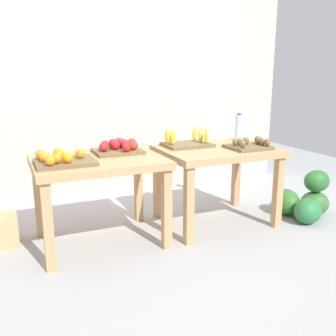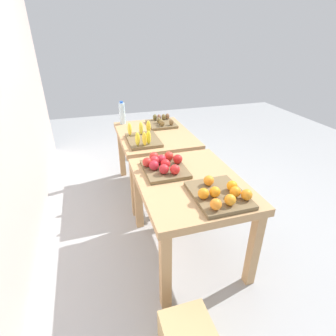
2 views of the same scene
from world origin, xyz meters
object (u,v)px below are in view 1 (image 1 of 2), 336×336
orange_bin (62,160)px  kiwi_bin (249,145)px  apple_bin (119,147)px  display_table_left (99,171)px  display_table_right (217,159)px  banana_crate (187,142)px  watermelon_pile (305,201)px  water_bottle (239,127)px

orange_bin → kiwi_bin: size_ratio=1.22×
orange_bin → apple_bin: apple_bin is taller
display_table_left → apple_bin: bearing=34.7°
display_table_right → display_table_left: bearing=180.0°
display_table_left → banana_crate: bearing=11.5°
orange_bin → banana_crate: bearing=13.5°
kiwi_bin → display_table_left: bearing=173.5°
apple_bin → watermelon_pile: bearing=-12.7°
display_table_right → orange_bin: bearing=-175.7°
orange_bin → banana_crate: size_ratio=1.00×
orange_bin → kiwi_bin: 1.67m
banana_crate → water_bottle: water_bottle is taller
display_table_right → watermelon_pile: (0.89, -0.25, -0.46)m
banana_crate → watermelon_pile: bearing=-21.1°
display_table_left → display_table_right: (1.12, 0.00, 0.00)m
orange_bin → watermelon_pile: (2.31, -0.14, -0.60)m
orange_bin → water_bottle: bearing=12.2°
water_bottle → watermelon_pile: (0.45, -0.54, -0.69)m
display_table_right → orange_bin: (-1.42, -0.11, 0.14)m
display_table_left → water_bottle: (1.55, 0.29, 0.24)m
display_table_right → watermelon_pile: display_table_right is taller
display_table_left → apple_bin: (0.22, 0.15, 0.15)m
kiwi_bin → water_bottle: size_ratio=1.29×
banana_crate → watermelon_pile: banana_crate is taller
banana_crate → kiwi_bin: bearing=-35.7°
display_table_right → watermelon_pile: 1.03m
orange_bin → kiwi_bin: orange_bin is taller
apple_bin → banana_crate: bearing=2.4°
banana_crate → kiwi_bin: banana_crate is taller
apple_bin → banana_crate: size_ratio=0.92×
kiwi_bin → watermelon_pile: kiwi_bin is taller
kiwi_bin → watermelon_pile: (0.64, -0.09, -0.59)m
watermelon_pile → display_table_right: bearing=164.4°
kiwi_bin → water_bottle: water_bottle is taller
display_table_left → apple_bin: apple_bin is taller
banana_crate → water_bottle: 0.67m
display_table_right → water_bottle: 0.58m
display_table_right → orange_bin: size_ratio=2.36×
orange_bin → display_table_left: bearing=19.5°
display_table_right → watermelon_pile: size_ratio=1.61×
apple_bin → watermelon_pile: 1.93m
display_table_left → kiwi_bin: (1.37, -0.16, 0.14)m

